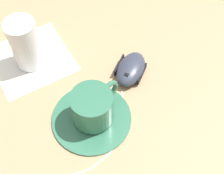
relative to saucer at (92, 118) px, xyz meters
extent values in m
plane|color=#9E7F5B|center=(0.10, 0.03, 0.00)|extent=(3.00, 3.00, 0.00)
cylinder|color=#2D664C|center=(0.00, 0.00, 0.00)|extent=(0.16, 0.16, 0.01)
cylinder|color=#2D664C|center=(0.00, 0.00, 0.04)|extent=(0.08, 0.08, 0.07)
torus|color=#2D664C|center=(0.02, -0.04, 0.04)|extent=(0.03, 0.05, 0.05)
ellipsoid|color=#2D3342|center=(0.08, -0.11, 0.01)|extent=(0.11, 0.10, 0.03)
cylinder|color=black|center=(0.06, -0.10, 0.02)|extent=(0.01, 0.01, 0.01)
cube|color=black|center=(0.06, -0.13, 0.01)|extent=(0.04, 0.04, 0.01)
cube|color=black|center=(0.10, -0.09, 0.01)|extent=(0.04, 0.04, 0.01)
cylinder|color=white|center=(0.02, -0.07, 0.00)|extent=(0.05, 0.02, 0.00)
cylinder|color=white|center=(-0.02, -0.06, 0.00)|extent=(0.04, 0.02, 0.00)
cylinder|color=white|center=(-0.06, -0.03, 0.00)|extent=(0.04, 0.03, 0.00)
cylinder|color=white|center=(-0.09, 0.01, 0.00)|extent=(0.02, 0.04, 0.00)
cylinder|color=white|center=(-0.10, 0.05, 0.00)|extent=(0.00, 0.05, 0.00)
sphere|color=white|center=(0.04, -0.08, 0.00)|extent=(0.00, 0.00, 0.00)
sphere|color=white|center=(0.00, -0.07, 0.00)|extent=(0.00, 0.00, 0.00)
sphere|color=white|center=(-0.05, -0.05, 0.00)|extent=(0.00, 0.00, 0.00)
sphere|color=white|center=(-0.08, -0.01, 0.00)|extent=(0.00, 0.00, 0.00)
sphere|color=white|center=(-0.10, 0.03, 0.00)|extent=(0.00, 0.00, 0.00)
cube|color=silver|center=(0.19, 0.09, 0.00)|extent=(0.20, 0.20, 0.00)
cylinder|color=silver|center=(0.18, 0.09, 0.06)|extent=(0.06, 0.06, 0.12)
camera|label=1|loc=(-0.29, 0.06, 0.55)|focal=50.00mm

